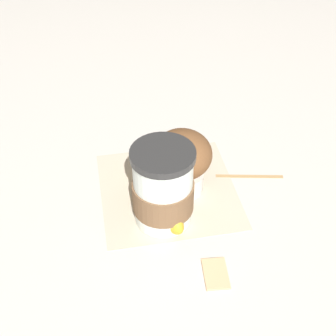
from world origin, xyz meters
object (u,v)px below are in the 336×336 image
(muffin, at_px, (182,160))
(banana, at_px, (155,192))
(coffee_cup, at_px, (163,189))
(sugar_packet, at_px, (216,273))

(muffin, height_order, banana, muffin)
(banana, bearing_deg, muffin, -83.78)
(muffin, bearing_deg, coffee_cup, 129.09)
(banana, bearing_deg, coffee_cup, 172.38)
(coffee_cup, height_order, sugar_packet, coffee_cup)
(coffee_cup, bearing_deg, banana, -7.62)
(muffin, bearing_deg, banana, 96.22)
(sugar_packet, bearing_deg, coffee_cup, 7.23)
(coffee_cup, relative_size, sugar_packet, 2.50)
(banana, distance_m, sugar_packet, 0.16)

